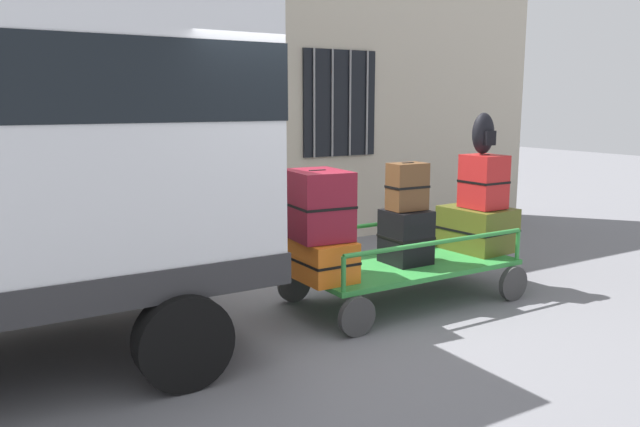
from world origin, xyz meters
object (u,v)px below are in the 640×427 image
at_px(luggage_cart, 404,269).
at_px(suitcase_midleft_bottom, 406,237).
at_px(suitcase_center_middle, 484,181).
at_px(suitcase_center_bottom, 477,229).
at_px(suitcase_left_middle, 317,204).
at_px(suitcase_midleft_middle, 407,186).
at_px(backpack, 484,134).
at_px(suitcase_left_bottom, 316,257).

xyz_separation_m(luggage_cart, suitcase_midleft_bottom, (0.00, -0.01, 0.34)).
bearing_deg(suitcase_center_middle, suitcase_center_bottom, 90.00).
height_order(suitcase_midleft_bottom, suitcase_center_middle, suitcase_center_middle).
xyz_separation_m(suitcase_left_middle, suitcase_midleft_middle, (1.04, -0.01, 0.10)).
bearing_deg(luggage_cart, backpack, -0.14).
height_order(suitcase_midleft_middle, suitcase_center_middle, suitcase_center_middle).
xyz_separation_m(suitcase_left_bottom, suitcase_midleft_middle, (1.04, -0.03, 0.60)).
bearing_deg(backpack, suitcase_center_bottom, 81.60).
bearing_deg(backpack, suitcase_midleft_bottom, -179.48).
height_order(suitcase_midleft_middle, suitcase_center_bottom, suitcase_midleft_middle).
bearing_deg(suitcase_left_bottom, suitcase_left_middle, -90.00).
relative_size(suitcase_left_bottom, suitcase_midleft_middle, 1.72).
bearing_deg(luggage_cart, suitcase_midleft_bottom, -90.00).
height_order(luggage_cart, suitcase_center_bottom, suitcase_center_bottom).
bearing_deg(suitcase_left_bottom, suitcase_center_bottom, 0.59).
bearing_deg(suitcase_center_bottom, luggage_cart, -178.03).
bearing_deg(suitcase_left_middle, backpack, 0.00).
bearing_deg(backpack, suitcase_midleft_middle, -179.29).
relative_size(luggage_cart, suitcase_center_middle, 3.98).
xyz_separation_m(suitcase_midleft_middle, suitcase_center_middle, (1.04, -0.01, -0.02)).
distance_m(suitcase_left_middle, suitcase_midleft_middle, 1.04).
height_order(suitcase_left_bottom, suitcase_center_bottom, suitcase_center_bottom).
bearing_deg(suitcase_left_middle, suitcase_center_middle, -0.73).
bearing_deg(suitcase_center_bottom, backpack, -98.40).
xyz_separation_m(suitcase_left_bottom, suitcase_left_middle, (0.00, -0.02, 0.50)).
bearing_deg(suitcase_midleft_bottom, suitcase_center_bottom, 2.63).
xyz_separation_m(luggage_cart, suitcase_center_middle, (1.04, -0.03, 0.83)).
bearing_deg(suitcase_left_bottom, suitcase_center_middle, -1.21).
bearing_deg(suitcase_center_bottom, suitcase_left_middle, -178.94).
relative_size(suitcase_midleft_middle, suitcase_center_middle, 0.82).
height_order(suitcase_left_bottom, suitcase_left_middle, suitcase_left_middle).
height_order(suitcase_left_bottom, suitcase_midleft_middle, suitcase_midleft_middle).
xyz_separation_m(luggage_cart, suitcase_center_bottom, (1.04, 0.04, 0.30)).
bearing_deg(suitcase_center_middle, suitcase_midleft_bottom, 179.04).
bearing_deg(backpack, luggage_cart, 179.86).
xyz_separation_m(suitcase_center_bottom, suitcase_center_middle, (0.00, -0.07, 0.53)).
bearing_deg(suitcase_midleft_bottom, suitcase_midleft_middle, -90.00).
xyz_separation_m(luggage_cart, backpack, (1.03, -0.00, 1.34)).
bearing_deg(luggage_cart, suitcase_center_bottom, 1.97).
bearing_deg(backpack, suitcase_left_middle, -180.00).
distance_m(suitcase_left_bottom, backpack, 2.34).
distance_m(luggage_cart, suitcase_left_bottom, 1.07).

